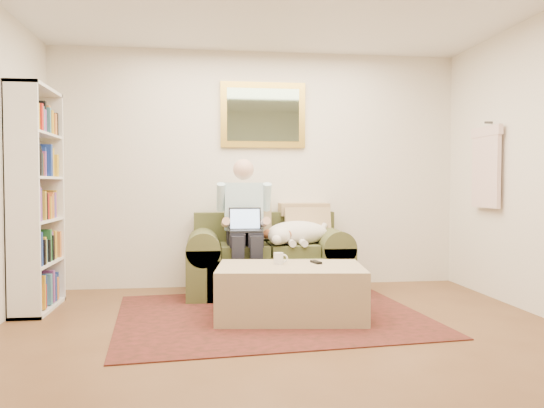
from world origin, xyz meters
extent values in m
cube|color=brown|center=(0.00, 0.00, 0.00)|extent=(4.50, 5.00, 0.01)
cube|color=white|center=(0.00, 2.50, 1.30)|extent=(4.50, 0.01, 2.60)
cube|color=black|center=(-0.04, 1.12, 0.01)|extent=(2.75, 2.28, 0.01)
cube|color=#484B27|center=(0.05, 2.01, 0.20)|extent=(1.26, 0.81, 0.41)
cube|color=#484B27|center=(0.05, 2.36, 0.62)|extent=(1.52, 0.18, 0.42)
cube|color=#484B27|center=(-0.62, 2.01, 0.25)|extent=(0.33, 0.81, 0.84)
cube|color=#484B27|center=(0.71, 2.01, 0.25)|extent=(0.33, 0.81, 0.84)
cube|color=#484B27|center=(-0.20, 1.96, 0.47)|extent=(0.48, 0.54, 0.12)
cube|color=#484B27|center=(0.29, 1.96, 0.47)|extent=(0.48, 0.54, 0.12)
cube|color=black|center=(-0.20, 1.78, 0.68)|extent=(0.32, 0.22, 0.02)
cube|color=black|center=(-0.20, 1.89, 0.79)|extent=(0.32, 0.06, 0.22)
cube|color=#99BFF2|center=(-0.20, 1.88, 0.79)|extent=(0.29, 0.04, 0.19)
cube|color=tan|center=(0.12, 1.03, 0.22)|extent=(1.31, 0.92, 0.44)
cylinder|color=white|center=(0.03, 1.12, 0.49)|extent=(0.08, 0.08, 0.10)
cube|color=black|center=(0.36, 1.14, 0.45)|extent=(0.08, 0.16, 0.02)
cube|color=gold|center=(0.05, 2.48, 1.90)|extent=(0.94, 0.04, 0.72)
cube|color=gray|center=(0.05, 2.46, 1.90)|extent=(0.80, 0.01, 0.58)
camera|label=1|loc=(-0.61, -3.38, 1.14)|focal=35.00mm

